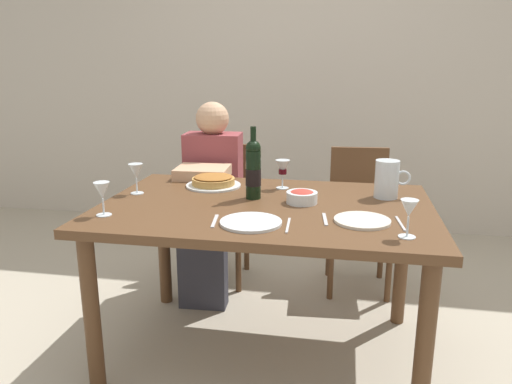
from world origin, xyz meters
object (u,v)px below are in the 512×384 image
object	(u,v)px
wine_glass_spare	(283,169)
chair_left	(219,203)
diner_left	(210,195)
wine_glass_left_diner	(136,172)
wine_glass_right_diner	(409,210)
dinner_plate_right_setting	(251,222)
baked_tart	(213,181)
dinner_plate_left_setting	(362,221)
wine_bottle	(253,169)
water_pitcher	(387,181)
dining_table	(266,223)
salad_bowl	(302,196)
chair_right	(359,209)
wine_glass_centre	(102,192)

from	to	relation	value
wine_glass_spare	chair_left	xyz separation A→B (m)	(-0.49, 0.56, -0.37)
chair_left	diner_left	size ratio (longest dim) A/B	0.75
wine_glass_left_diner	wine_glass_right_diner	bearing A→B (deg)	-18.15
dinner_plate_right_setting	baked_tart	bearing A→B (deg)	118.70
dinner_plate_left_setting	chair_left	bearing A→B (deg)	130.10
dinner_plate_left_setting	dinner_plate_right_setting	size ratio (longest dim) A/B	0.91
wine_bottle	water_pitcher	world-z (taller)	wine_bottle
dining_table	dinner_plate_left_setting	distance (m)	0.47
water_pitcher	salad_bowl	distance (m)	0.43
diner_left	wine_glass_spare	bearing A→B (deg)	142.94
wine_bottle	water_pitcher	size ratio (longest dim) A/B	1.89
dining_table	wine_glass_right_diner	world-z (taller)	wine_glass_right_diner
water_pitcher	dining_table	bearing A→B (deg)	-158.21
water_pitcher	wine_glass_spare	size ratio (longest dim) A/B	1.22
dinner_plate_right_setting	chair_right	xyz separation A→B (m)	(0.46, 1.18, -0.27)
wine_glass_right_diner	wine_glass_centre	distance (m)	1.23
wine_bottle	wine_glass_spare	bearing A→B (deg)	62.35
chair_left	chair_right	distance (m)	0.90
salad_bowl	wine_glass_right_diner	bearing A→B (deg)	-42.25
dining_table	chair_left	size ratio (longest dim) A/B	1.72
chair_left	dinner_plate_left_setting	bearing A→B (deg)	127.15
diner_left	wine_glass_centre	bearing A→B (deg)	74.67
water_pitcher	chair_right	size ratio (longest dim) A/B	0.21
dining_table	dinner_plate_right_setting	size ratio (longest dim) A/B	6.00
water_pitcher	wine_glass_centre	bearing A→B (deg)	-156.84
wine_glass_centre	dinner_plate_left_setting	world-z (taller)	wine_glass_centre
wine_glass_right_diner	water_pitcher	bearing A→B (deg)	93.94
salad_bowl	diner_left	xyz separation A→B (m)	(-0.60, 0.58, -0.18)
wine_glass_left_diner	wine_glass_centre	xyz separation A→B (m)	(0.01, -0.36, -0.01)
dinner_plate_left_setting	water_pitcher	bearing A→B (deg)	73.35
water_pitcher	dinner_plate_right_setting	xyz separation A→B (m)	(-0.56, -0.51, -0.07)
wine_glass_right_diner	wine_glass_centre	bearing A→B (deg)	177.92
wine_bottle	wine_glass_centre	bearing A→B (deg)	-146.21
diner_left	salad_bowl	bearing A→B (deg)	133.29
wine_glass_right_diner	wine_glass_centre	xyz separation A→B (m)	(-1.23, 0.04, -0.00)
wine_glass_spare	wine_bottle	bearing A→B (deg)	-117.65
salad_bowl	chair_left	size ratio (longest dim) A/B	0.16
dining_table	dinner_plate_right_setting	world-z (taller)	dinner_plate_right_setting
wine_glass_centre	diner_left	size ratio (longest dim) A/B	0.12
dining_table	wine_glass_centre	distance (m)	0.74
wine_glass_left_diner	dinner_plate_right_setting	distance (m)	0.74
wine_glass_spare	dinner_plate_right_setting	world-z (taller)	wine_glass_spare
baked_tart	salad_bowl	bearing A→B (deg)	-25.46
diner_left	chair_right	world-z (taller)	diner_left
wine_glass_left_diner	chair_left	xyz separation A→B (m)	(0.20, 0.79, -0.37)
wine_bottle	chair_left	xyz separation A→B (m)	(-0.38, 0.77, -0.40)
baked_tart	diner_left	world-z (taller)	diner_left
water_pitcher	wine_glass_right_diner	distance (m)	0.56
salad_bowl	wine_glass_left_diner	size ratio (longest dim) A/B	0.95
wine_glass_spare	baked_tart	bearing A→B (deg)	-176.40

